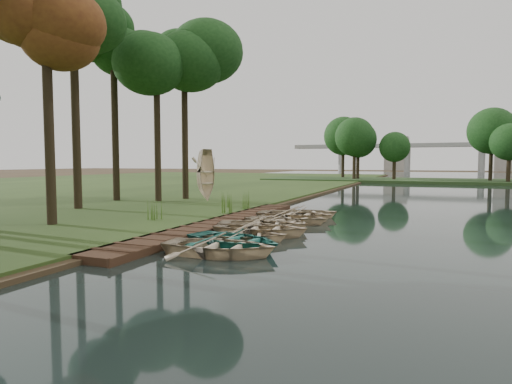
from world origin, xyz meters
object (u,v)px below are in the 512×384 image
at_px(rowboat_0, 219,244).
at_px(rowboat_1, 234,238).
at_px(stored_rowboat, 207,196).
at_px(boardwalk, 219,224).
at_px(rowboat_2, 245,234).

relative_size(rowboat_0, rowboat_1, 1.01).
relative_size(rowboat_0, stored_rowboat, 1.02).
height_order(boardwalk, stored_rowboat, stored_rowboat).
bearing_deg(rowboat_2, stored_rowboat, 14.56).
xyz_separation_m(rowboat_0, stored_rowboat, (-8.15, 13.80, 0.24)).
distance_m(rowboat_0, stored_rowboat, 16.03).
relative_size(rowboat_2, stored_rowboat, 0.86).
xyz_separation_m(rowboat_2, stored_rowboat, (-8.00, 11.48, 0.30)).
bearing_deg(rowboat_0, rowboat_2, -1.85).
distance_m(boardwalk, stored_rowboat, 9.94).
distance_m(boardwalk, rowboat_0, 6.12).
bearing_deg(boardwalk, rowboat_1, -56.89).
relative_size(rowboat_0, rowboat_2, 1.18).
distance_m(boardwalk, rowboat_1, 5.14).
bearing_deg(rowboat_2, boardwalk, 20.62).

